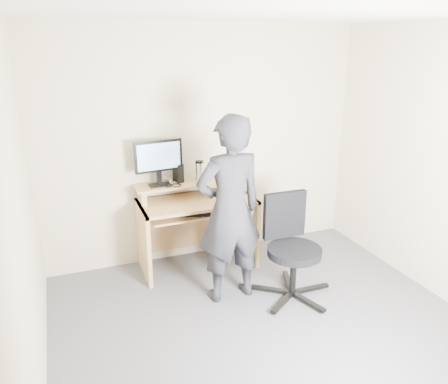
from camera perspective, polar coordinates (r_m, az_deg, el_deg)
ground at (r=3.78m, az=6.85°, el=-18.66°), size 3.50×3.50×0.00m
back_wall at (r=4.73m, az=-2.50°, el=6.10°), size 3.50×0.02×2.50m
ceiling at (r=3.01m, az=8.85°, el=22.54°), size 3.50×3.50×0.02m
desk at (r=4.68m, az=-3.82°, el=-3.10°), size 1.20×0.60×0.91m
monitor at (r=4.44m, az=-8.53°, el=4.29°), size 0.50×0.14×0.47m
external_drive at (r=4.60m, az=-6.00°, el=2.55°), size 0.09×0.14×0.20m
travel_mug at (r=4.61m, az=-3.19°, el=2.65°), size 0.11×0.11×0.20m
smartphone at (r=4.72m, az=0.19°, el=1.88°), size 0.07×0.13×0.01m
charger at (r=4.46m, az=-7.26°, el=0.88°), size 0.05×0.05×0.03m
headphones at (r=4.62m, az=-7.85°, el=1.36°), size 0.19×0.18×0.06m
keyboard at (r=4.46m, az=-4.47°, el=-2.63°), size 0.49×0.33×0.03m
mouse at (r=4.53m, az=0.14°, el=-0.82°), size 0.10×0.07×0.04m
office_chair at (r=4.15m, az=8.71°, el=-6.65°), size 0.73×0.76×0.96m
person at (r=3.91m, az=0.74°, el=-2.44°), size 0.66×0.46×1.75m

